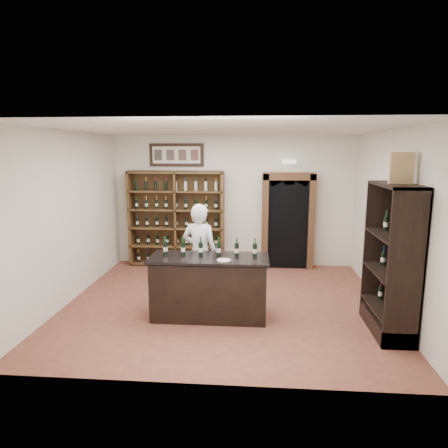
{
  "coord_description": "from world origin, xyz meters",
  "views": [
    {
      "loc": [
        0.53,
        -6.66,
        2.66
      ],
      "look_at": [
        -0.04,
        0.3,
        1.36
      ],
      "focal_mm": 32.0,
      "sensor_mm": 36.0,
      "label": 1
    }
  ],
  "objects": [
    {
      "name": "plate",
      "position": [
        0.05,
        -0.81,
        1.01
      ],
      "size": [
        0.22,
        0.22,
        0.02
      ],
      "primitive_type": "cylinder",
      "color": "beige",
      "rests_on": "tasting_counter"
    },
    {
      "name": "counter_bottle_3",
      "position": [
        -0.06,
        -0.51,
        1.11
      ],
      "size": [
        0.07,
        0.07,
        0.3
      ],
      "color": "black",
      "rests_on": "tasting_counter"
    },
    {
      "name": "counter_bottle_2",
      "position": [
        -0.34,
        -0.51,
        1.11
      ],
      "size": [
        0.07,
        0.07,
        0.3
      ],
      "color": "black",
      "rests_on": "tasting_counter"
    },
    {
      "name": "ceiling",
      "position": [
        0.0,
        0.0,
        3.0
      ],
      "size": [
        5.5,
        5.5,
        0.0
      ],
      "primitive_type": "plane",
      "rotation": [
        3.14,
        0.0,
        0.0
      ],
      "color": "white",
      "rests_on": "wall_back"
    },
    {
      "name": "framed_picture",
      "position": [
        -1.3,
        2.47,
        2.55
      ],
      "size": [
        1.25,
        0.04,
        0.52
      ],
      "primitive_type": "cube",
      "color": "black",
      "rests_on": "wall_back"
    },
    {
      "name": "counter_bottle_1",
      "position": [
        -0.63,
        -0.51,
        1.11
      ],
      "size": [
        0.07,
        0.07,
        0.3
      ],
      "color": "black",
      "rests_on": "tasting_counter"
    },
    {
      "name": "counter_bottle_0",
      "position": [
        -0.92,
        -0.51,
        1.11
      ],
      "size": [
        0.07,
        0.07,
        0.3
      ],
      "color": "black",
      "rests_on": "tasting_counter"
    },
    {
      "name": "shopkeeper",
      "position": [
        -0.45,
        0.08,
        0.88
      ],
      "size": [
        0.72,
        0.56,
        1.76
      ],
      "primitive_type": "imported",
      "rotation": [
        0.0,
        0.0,
        2.9
      ],
      "color": "white",
      "rests_on": "ground"
    },
    {
      "name": "wall_right",
      "position": [
        2.75,
        0.0,
        1.5
      ],
      "size": [
        0.04,
        5.0,
        3.0
      ],
      "primitive_type": "cube",
      "color": "silver",
      "rests_on": "ground"
    },
    {
      "name": "wine_crate",
      "position": [
        2.53,
        -0.92,
        2.42
      ],
      "size": [
        0.32,
        0.16,
        0.44
      ],
      "primitive_type": "cube",
      "rotation": [
        0.0,
        0.0,
        -0.12
      ],
      "color": "tan",
      "rests_on": "side_cabinet"
    },
    {
      "name": "side_cabinet",
      "position": [
        2.52,
        -0.9,
        0.75
      ],
      "size": [
        0.48,
        1.2,
        2.2
      ],
      "color": "black",
      "rests_on": "ground"
    },
    {
      "name": "arched_doorway",
      "position": [
        1.25,
        2.33,
        1.14
      ],
      "size": [
        1.17,
        0.35,
        2.17
      ],
      "color": "black",
      "rests_on": "ground"
    },
    {
      "name": "counter_bottle_5",
      "position": [
        0.52,
        -0.51,
        1.11
      ],
      "size": [
        0.07,
        0.07,
        0.3
      ],
      "color": "black",
      "rests_on": "tasting_counter"
    },
    {
      "name": "tasting_counter",
      "position": [
        -0.2,
        -0.6,
        0.49
      ],
      "size": [
        1.88,
        0.78,
        1.0
      ],
      "color": "black",
      "rests_on": "ground"
    },
    {
      "name": "wall_left",
      "position": [
        -2.75,
        0.0,
        1.5
      ],
      "size": [
        0.04,
        5.0,
        3.0
      ],
      "primitive_type": "cube",
      "color": "silver",
      "rests_on": "ground"
    },
    {
      "name": "counter_bottle_4",
      "position": [
        0.23,
        -0.51,
        1.11
      ],
      "size": [
        0.07,
        0.07,
        0.3
      ],
      "color": "black",
      "rests_on": "tasting_counter"
    },
    {
      "name": "floor",
      "position": [
        0.0,
        0.0,
        0.0
      ],
      "size": [
        5.5,
        5.5,
        0.0
      ],
      "primitive_type": "plane",
      "color": "brown",
      "rests_on": "ground"
    },
    {
      "name": "wall_back",
      "position": [
        0.0,
        2.5,
        1.5
      ],
      "size": [
        5.5,
        0.04,
        3.0
      ],
      "primitive_type": "cube",
      "color": "silver",
      "rests_on": "ground"
    },
    {
      "name": "wine_shelf",
      "position": [
        -1.3,
        2.33,
        1.1
      ],
      "size": [
        2.2,
        0.38,
        2.2
      ],
      "color": "brown",
      "rests_on": "ground"
    },
    {
      "name": "emergency_light",
      "position": [
        1.25,
        2.42,
        2.4
      ],
      "size": [
        0.3,
        0.1,
        0.1
      ],
      "primitive_type": "cube",
      "color": "white",
      "rests_on": "wall_back"
    }
  ]
}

